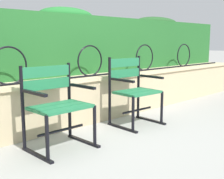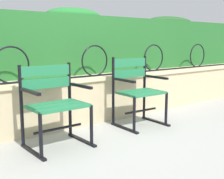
% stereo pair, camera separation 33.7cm
% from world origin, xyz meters
% --- Properties ---
extents(ground_plane, '(60.00, 60.00, 0.00)m').
position_xyz_m(ground_plane, '(0.00, 0.00, 0.00)').
color(ground_plane, '#9E9E99').
extents(stone_wall, '(7.88, 0.41, 0.63)m').
position_xyz_m(stone_wall, '(0.00, 0.74, 0.32)').
color(stone_wall, '#C6B289').
rests_on(stone_wall, ground).
extents(iron_arch_fence, '(7.33, 0.02, 0.42)m').
position_xyz_m(iron_arch_fence, '(-0.30, 0.67, 0.80)').
color(iron_arch_fence, black).
rests_on(iron_arch_fence, stone_wall).
extents(hedge_row, '(7.72, 0.45, 0.97)m').
position_xyz_m(hedge_row, '(0.00, 1.15, 1.07)').
color(hedge_row, '#236028').
rests_on(hedge_row, stone_wall).
extents(park_chair_left, '(0.62, 0.53, 0.86)m').
position_xyz_m(park_chair_left, '(-0.67, 0.18, 0.46)').
color(park_chair_left, '#237547').
rests_on(park_chair_left, ground).
extents(park_chair_right, '(0.60, 0.54, 0.89)m').
position_xyz_m(park_chair_right, '(0.56, 0.22, 0.47)').
color(park_chair_right, '#237547').
rests_on(park_chair_right, ground).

